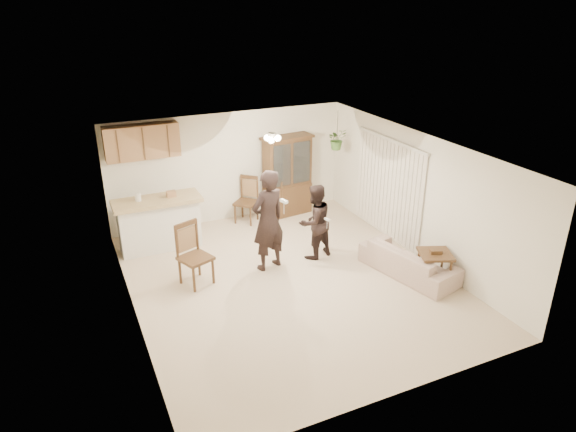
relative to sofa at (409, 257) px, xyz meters
name	(u,v)px	position (x,y,z in m)	size (l,w,h in m)	color
floor	(289,281)	(-2.15, 0.69, -0.37)	(6.50, 6.50, 0.00)	#C9B298
ceiling	(289,150)	(-2.15, 0.69, 2.13)	(5.50, 6.50, 0.02)	white
wall_back	(230,167)	(-2.15, 3.94, 0.88)	(5.50, 0.02, 2.50)	white
wall_front	(400,316)	(-2.15, -2.56, 0.88)	(5.50, 0.02, 2.50)	white
wall_left	(128,249)	(-4.90, 0.69, 0.88)	(0.02, 6.50, 2.50)	white
wall_right	(417,195)	(0.60, 0.69, 0.88)	(0.02, 6.50, 2.50)	white
breakfast_bar	(160,226)	(-4.00, 3.04, 0.13)	(1.60, 0.55, 1.00)	white
bar_top	(157,201)	(-4.00, 3.04, 0.68)	(1.75, 0.70, 0.08)	tan
upper_cabinets	(142,142)	(-4.05, 3.76, 1.73)	(1.50, 0.34, 0.70)	olive
vertical_blinds	(388,188)	(0.56, 1.59, 0.73)	(0.06, 2.30, 2.10)	silver
ceiling_fixture	(272,138)	(-1.95, 1.89, 2.03)	(0.36, 0.36, 0.20)	#FFE8BF
hanging_plant	(337,139)	(0.15, 3.09, 1.48)	(0.43, 0.37, 0.48)	#315E25
plant_cord	(337,125)	(0.15, 3.09, 1.81)	(0.01, 0.01, 0.65)	#29241E
sofa	(409,257)	(0.00, 0.00, 0.00)	(1.87, 0.73, 0.73)	beige
adult	(268,225)	(-2.29, 1.34, 0.53)	(0.66, 0.43, 1.80)	black
child	(315,226)	(-1.29, 1.37, 0.31)	(0.66, 0.51, 1.35)	black
china_hutch	(287,176)	(-0.85, 3.61, 0.57)	(1.25, 0.60, 1.90)	#3E2716
side_table	(434,268)	(0.20, -0.46, -0.05)	(0.73, 0.73, 0.68)	#3E2716
chair_bar	(196,267)	(-3.71, 1.32, -0.04)	(0.66, 0.66, 1.16)	#3E2716
chair_hutch_left	(246,210)	(-1.92, 3.57, -0.07)	(0.67, 0.67, 1.07)	#3E2716
chair_hutch_right	(277,205)	(-1.11, 3.61, -0.11)	(0.58, 0.58, 0.92)	#3E2716
controller_adult	(284,201)	(-2.16, 0.90, 1.15)	(0.05, 0.17, 0.05)	white
controller_child	(327,219)	(-1.20, 1.02, 0.57)	(0.04, 0.13, 0.04)	white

